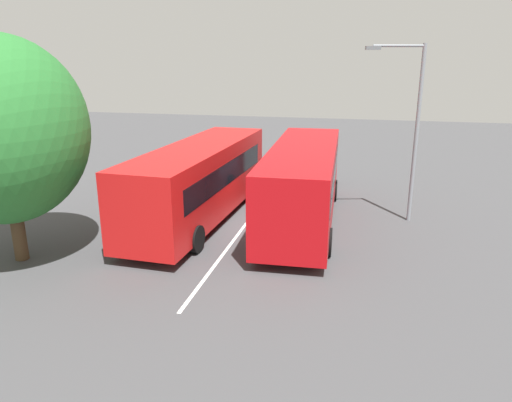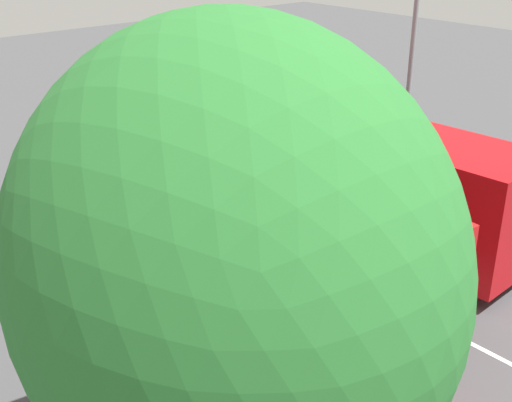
{
  "view_description": "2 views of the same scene",
  "coord_description": "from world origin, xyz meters",
  "px_view_note": "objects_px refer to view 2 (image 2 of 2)",
  "views": [
    {
      "loc": [
        -18.11,
        -4.56,
        6.55
      ],
      "look_at": [
        -1.38,
        -0.7,
        1.38
      ],
      "focal_mm": 33.53,
      "sensor_mm": 36.0,
      "label": 1
    },
    {
      "loc": [
        -10.62,
        10.72,
        8.18
      ],
      "look_at": [
        0.95,
        0.64,
        1.4
      ],
      "focal_mm": 46.47,
      "sensor_mm": 36.0,
      "label": 2
    }
  ],
  "objects_px": {
    "bus_far_left": "(341,166)",
    "depot_tree": "(230,268)",
    "bus_center_left": "(239,216)",
    "street_lamp": "(409,54)",
    "pedestrian": "(213,130)"
  },
  "relations": [
    {
      "from": "bus_center_left",
      "to": "street_lamp",
      "type": "distance_m",
      "value": 8.79
    },
    {
      "from": "bus_center_left",
      "to": "street_lamp",
      "type": "height_order",
      "value": "street_lamp"
    },
    {
      "from": "bus_far_left",
      "to": "street_lamp",
      "type": "bearing_deg",
      "value": -77.65
    },
    {
      "from": "bus_far_left",
      "to": "street_lamp",
      "type": "distance_m",
      "value": 4.86
    },
    {
      "from": "bus_center_left",
      "to": "depot_tree",
      "type": "relative_size",
      "value": 1.46
    },
    {
      "from": "pedestrian",
      "to": "depot_tree",
      "type": "relative_size",
      "value": 0.22
    },
    {
      "from": "pedestrian",
      "to": "bus_center_left",
      "type": "bearing_deg",
      "value": -48.1
    },
    {
      "from": "depot_tree",
      "to": "bus_far_left",
      "type": "bearing_deg",
      "value": -55.47
    },
    {
      "from": "bus_center_left",
      "to": "depot_tree",
      "type": "distance_m",
      "value": 7.46
    },
    {
      "from": "street_lamp",
      "to": "bus_center_left",
      "type": "bearing_deg",
      "value": -3.52
    },
    {
      "from": "street_lamp",
      "to": "depot_tree",
      "type": "xyz_separation_m",
      "value": [
        -7.06,
        12.82,
        0.25
      ]
    },
    {
      "from": "bus_center_left",
      "to": "street_lamp",
      "type": "xyz_separation_m",
      "value": [
        1.73,
        -8.29,
        2.36
      ]
    },
    {
      "from": "street_lamp",
      "to": "bus_far_left",
      "type": "bearing_deg",
      "value": -0.68
    },
    {
      "from": "bus_far_left",
      "to": "depot_tree",
      "type": "bearing_deg",
      "value": 122.23
    },
    {
      "from": "bus_far_left",
      "to": "street_lamp",
      "type": "relative_size",
      "value": 1.51
    }
  ]
}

